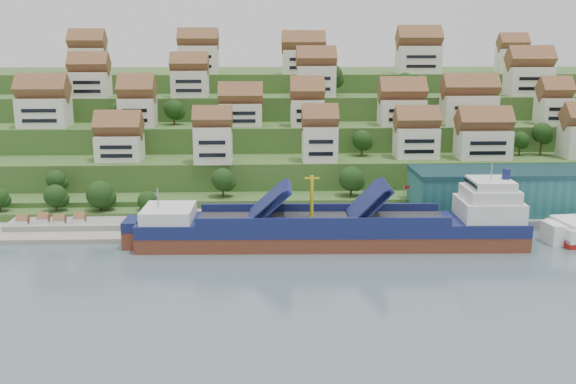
{
  "coord_description": "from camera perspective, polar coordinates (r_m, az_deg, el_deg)",
  "views": [
    {
      "loc": [
        -13.1,
        -127.53,
        40.99
      ],
      "look_at": [
        -7.6,
        14.0,
        8.0
      ],
      "focal_mm": 40.0,
      "sensor_mm": 36.0,
      "label": 1
    }
  ],
  "objects": [
    {
      "name": "hillside_village",
      "position": [
        190.63,
        3.03,
        8.21
      ],
      "size": [
        160.8,
        64.21,
        29.12
      ],
      "color": "silver",
      "rests_on": "ground"
    },
    {
      "name": "flagpole",
      "position": [
        145.09,
        10.26,
        -0.7
      ],
      "size": [
        1.28,
        0.16,
        8.0
      ],
      "color": "gray",
      "rests_on": "quay"
    },
    {
      "name": "quay",
      "position": [
        151.66,
        10.47,
        -2.36
      ],
      "size": [
        180.0,
        14.0,
        2.2
      ],
      "primitive_type": "cube",
      "color": "gray",
      "rests_on": "ground"
    },
    {
      "name": "pebble_beach",
      "position": [
        152.06,
        -19.34,
        -3.09
      ],
      "size": [
        45.0,
        20.0,
        1.0
      ],
      "primitive_type": "cube",
      "color": "gray",
      "rests_on": "ground"
    },
    {
      "name": "cargo_ship",
      "position": [
        133.38,
        4.81,
        -3.33
      ],
      "size": [
        79.48,
        14.39,
        17.58
      ],
      "rotation": [
        0.0,
        0.0,
        -0.03
      ],
      "color": "brown",
      "rests_on": "ground"
    },
    {
      "name": "hillside",
      "position": [
        233.43,
        1.02,
        5.64
      ],
      "size": [
        260.0,
        128.0,
        31.0
      ],
      "color": "#2D4C1E",
      "rests_on": "ground"
    },
    {
      "name": "warehouse",
      "position": [
        162.07,
        21.52,
        0.15
      ],
      "size": [
        60.0,
        15.0,
        10.0
      ],
      "primitive_type": "cube",
      "color": "#246363",
      "rests_on": "quay"
    },
    {
      "name": "ground",
      "position": [
        134.59,
        3.48,
        -4.64
      ],
      "size": [
        300.0,
        300.0,
        0.0
      ],
      "primitive_type": "plane",
      "color": "slate",
      "rests_on": "ground"
    },
    {
      "name": "beach_huts",
      "position": [
        151.11,
        -20.25,
        -2.63
      ],
      "size": [
        14.4,
        3.7,
        2.2
      ],
      "color": "white",
      "rests_on": "pebble_beach"
    },
    {
      "name": "hillside_trees",
      "position": [
        173.52,
        -0.7,
        5.07
      ],
      "size": [
        142.1,
        62.81,
        32.06
      ],
      "color": "#1B3C14",
      "rests_on": "ground"
    }
  ]
}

